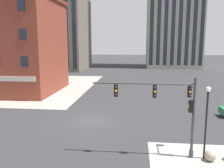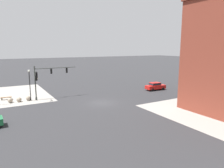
# 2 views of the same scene
# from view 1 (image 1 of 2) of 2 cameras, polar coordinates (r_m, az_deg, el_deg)

# --- Properties ---
(ground_plane) EXTENTS (320.00, 320.00, 0.00)m
(ground_plane) POSITION_cam_1_polar(r_m,az_deg,el_deg) (26.39, -5.16, -8.88)
(ground_plane) COLOR #2D2D30
(sidewalk_far_corner) EXTENTS (32.00, 32.00, 0.02)m
(sidewalk_far_corner) POSITION_cam_1_polar(r_m,az_deg,el_deg) (51.74, -22.83, -0.41)
(sidewalk_far_corner) COLOR gray
(sidewalk_far_corner) RESTS_ON ground
(traffic_signal_main) EXTENTS (7.51, 2.09, 6.02)m
(traffic_signal_main) POSITION_cam_1_polar(r_m,az_deg,el_deg) (18.03, 14.30, -4.78)
(traffic_signal_main) COLOR #383D38
(traffic_signal_main) RESTS_ON ground
(bollard_sphere_curb_a) EXTENTS (0.81, 0.81, 0.81)m
(bollard_sphere_curb_a) POSITION_cam_1_polar(r_m,az_deg,el_deg) (19.21, 22.56, -15.63)
(bollard_sphere_curb_a) COLOR gray
(bollard_sphere_curb_a) RESTS_ON ground
(street_lamp_corner_near) EXTENTS (0.36, 0.36, 5.40)m
(street_lamp_corner_near) POSITION_cam_1_polar(r_m,az_deg,el_deg) (18.40, 21.81, -6.78)
(street_lamp_corner_near) COLOR black
(street_lamp_corner_near) RESTS_ON ground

